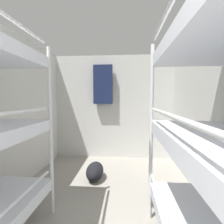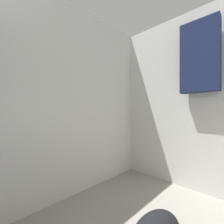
% 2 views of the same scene
% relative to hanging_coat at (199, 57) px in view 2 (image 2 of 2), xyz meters
% --- Properties ---
extents(wall_back, '(2.91, 0.06, 2.47)m').
position_rel_hanging_coat_xyz_m(wall_back, '(0.23, 0.15, -0.54)').
color(wall_back, silver).
rests_on(wall_back, ground_plane).
extents(hanging_coat, '(0.44, 0.12, 0.90)m').
position_rel_hanging_coat_xyz_m(hanging_coat, '(0.00, 0.00, 0.00)').
color(hanging_coat, '#192347').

